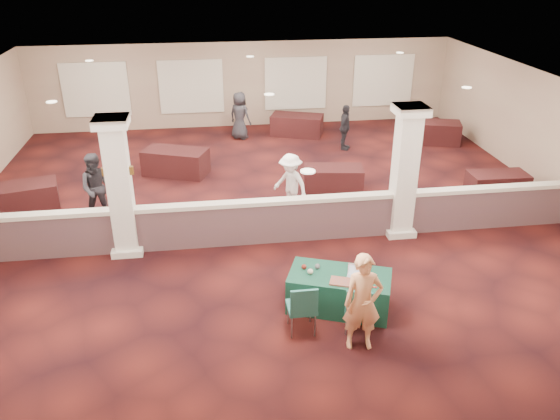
{
  "coord_description": "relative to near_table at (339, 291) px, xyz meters",
  "views": [
    {
      "loc": [
        -1.56,
        -12.86,
        6.38
      ],
      "look_at": [
        -0.02,
        -2.0,
        1.06
      ],
      "focal_mm": 35.0,
      "sensor_mm": 36.0,
      "label": 1
    }
  ],
  "objects": [
    {
      "name": "ground",
      "position": [
        -0.81,
        4.3,
        -0.37
      ],
      "size": [
        16.0,
        16.0,
        0.0
      ],
      "primitive_type": "plane",
      "color": "#481512",
      "rests_on": "ground"
    },
    {
      "name": "wall_back",
      "position": [
        -0.81,
        12.3,
        1.23
      ],
      "size": [
        16.0,
        0.04,
        3.2
      ],
      "primitive_type": "cube",
      "color": "gray",
      "rests_on": "ground"
    },
    {
      "name": "wall_front",
      "position": [
        -0.81,
        -3.7,
        1.23
      ],
      "size": [
        16.0,
        0.04,
        3.2
      ],
      "primitive_type": "cube",
      "color": "gray",
      "rests_on": "ground"
    },
    {
      "name": "ceiling",
      "position": [
        -0.81,
        4.3,
        2.83
      ],
      "size": [
        16.0,
        16.0,
        0.02
      ],
      "primitive_type": "cube",
      "color": "silver",
      "rests_on": "wall_back"
    },
    {
      "name": "partition_wall",
      "position": [
        -0.81,
        2.8,
        0.2
      ],
      "size": [
        15.6,
        0.28,
        1.1
      ],
      "color": "#593C45",
      "rests_on": "ground"
    },
    {
      "name": "column_left",
      "position": [
        -4.31,
        2.8,
        1.27
      ],
      "size": [
        0.72,
        0.72,
        3.2
      ],
      "color": "silver",
      "rests_on": "ground"
    },
    {
      "name": "column_right",
      "position": [
        2.19,
        2.8,
        1.27
      ],
      "size": [
        0.72,
        0.72,
        3.2
      ],
      "color": "silver",
      "rests_on": "ground"
    },
    {
      "name": "sconce_left",
      "position": [
        -4.59,
        2.8,
        1.63
      ],
      "size": [
        0.12,
        0.12,
        0.18
      ],
      "color": "brown",
      "rests_on": "column_left"
    },
    {
      "name": "sconce_right",
      "position": [
        -4.03,
        2.8,
        1.63
      ],
      "size": [
        0.12,
        0.12,
        0.18
      ],
      "color": "brown",
      "rests_on": "column_left"
    },
    {
      "name": "near_table",
      "position": [
        0.0,
        0.0,
        0.0
      ],
      "size": [
        2.14,
        1.59,
        0.74
      ],
      "primitive_type": "cube",
      "rotation": [
        0.0,
        0.0,
        -0.37
      ],
      "color": "#0F392C",
      "rests_on": "ground"
    },
    {
      "name": "conf_chair_main",
      "position": [
        0.15,
        -0.82,
        0.21
      ],
      "size": [
        0.61,
        0.61,
        0.98
      ],
      "rotation": [
        0.0,
        0.0,
        -0.31
      ],
      "color": "#1D5448",
      "rests_on": "ground"
    },
    {
      "name": "conf_chair_side",
      "position": [
        -0.85,
        -0.7,
        0.24
      ],
      "size": [
        0.52,
        0.52,
        1.03
      ],
      "rotation": [
        0.0,
        0.0,
        0.01
      ],
      "color": "#1D5448",
      "rests_on": "ground"
    },
    {
      "name": "woman",
      "position": [
        0.1,
        -1.17,
        0.54
      ],
      "size": [
        0.69,
        0.49,
        1.82
      ],
      "primitive_type": "imported",
      "rotation": [
        0.0,
        0.0,
        -0.09
      ],
      "color": "#E3A363",
      "rests_on": "ground"
    },
    {
      "name": "far_table_front_left",
      "position": [
        -7.31,
        5.4,
        0.0
      ],
      "size": [
        1.99,
        1.33,
        0.74
      ],
      "primitive_type": "cube",
      "rotation": [
        0.0,
        0.0,
        0.25
      ],
      "color": "black",
      "rests_on": "ground"
    },
    {
      "name": "far_table_front_center",
      "position": [
        1.19,
        5.63,
        -0.03
      ],
      "size": [
        1.79,
        1.09,
        0.68
      ],
      "primitive_type": "cube",
      "rotation": [
        0.0,
        0.0,
        -0.16
      ],
      "color": "black",
      "rests_on": "ground"
    },
    {
      "name": "far_table_front_right",
      "position": [
        5.69,
        4.6,
        -0.04
      ],
      "size": [
        1.64,
        0.86,
        0.66
      ],
      "primitive_type": "cube",
      "rotation": [
        0.0,
        0.0,
        -0.03
      ],
      "color": "black",
      "rests_on": "ground"
    },
    {
      "name": "far_table_back_left",
      "position": [
        -3.34,
        7.5,
        0.02
      ],
      "size": [
        2.13,
        1.6,
        0.78
      ],
      "primitive_type": "cube",
      "rotation": [
        0.0,
        0.0,
        -0.38
      ],
      "color": "black",
      "rests_on": "ground"
    },
    {
      "name": "far_table_back_center",
      "position": [
        1.01,
        10.8,
        0.01
      ],
      "size": [
        2.08,
        1.53,
        0.76
      ],
      "primitive_type": "cube",
      "rotation": [
        0.0,
        0.0,
        -0.36
      ],
      "color": "black",
      "rests_on": "ground"
    },
    {
      "name": "far_table_back_right",
      "position": [
        5.69,
        9.28,
        0.01
      ],
      "size": [
        2.06,
        1.44,
        0.76
      ],
      "primitive_type": "cube",
      "rotation": [
        0.0,
        0.0,
        -0.3
      ],
      "color": "black",
      "rests_on": "ground"
    },
    {
      "name": "attendee_a",
      "position": [
        -5.14,
        4.5,
        0.54
      ],
      "size": [
        0.92,
        0.57,
        1.82
      ],
      "primitive_type": "imported",
      "rotation": [
        0.0,
        0.0,
        0.1
      ],
      "color": "black",
      "rests_on": "ground"
    },
    {
      "name": "attendee_b",
      "position": [
        -0.27,
        4.3,
        0.45
      ],
      "size": [
        1.05,
        1.1,
        1.63
      ],
      "primitive_type": "imported",
      "rotation": [
        0.0,
        0.0,
        -0.86
      ],
      "color": "silver",
      "rests_on": "ground"
    },
    {
      "name": "attendee_c",
      "position": [
        2.37,
        9.0,
        0.41
      ],
      "size": [
        0.81,
        1.01,
        1.56
      ],
      "primitive_type": "imported",
      "rotation": [
        0.0,
        0.0,
        1.09
      ],
      "color": "black",
      "rests_on": "ground"
    },
    {
      "name": "attendee_d",
      "position": [
        -1.12,
        10.67,
        0.49
      ],
      "size": [
        0.95,
        0.89,
        1.72
      ],
      "primitive_type": "imported",
      "rotation": [
        0.0,
        0.0,
        2.47
      ],
      "color": "black",
      "rests_on": "ground"
    },
    {
      "name": "laptop_base",
      "position": [
        0.27,
        -0.16,
        0.38
      ],
      "size": [
        0.4,
        0.34,
        0.02
      ],
      "primitive_type": "cube",
      "rotation": [
        0.0,
        0.0,
        -0.37
      ],
      "color": "silver",
      "rests_on": "near_table"
    },
    {
      "name": "laptop_screen",
      "position": [
        0.31,
        -0.05,
        0.5
      ],
      "size": [
        0.32,
        0.13,
        0.22
      ],
      "primitive_type": "cube",
      "rotation": [
        0.0,
        0.0,
        -0.37
      ],
      "color": "silver",
      "rests_on": "near_table"
    },
    {
      "name": "screen_glow",
      "position": [
        0.3,
        -0.05,
        0.48
      ],
      "size": [
        0.29,
        0.11,
        0.19
      ],
      "primitive_type": "cube",
      "rotation": [
        0.0,
        0.0,
        -0.37
      ],
      "color": "silver",
      "rests_on": "near_table"
    },
    {
      "name": "knitting",
      "position": [
        -0.04,
        -0.25,
        0.38
      ],
      "size": [
        0.49,
        0.43,
        0.03
      ],
      "primitive_type": "cube",
      "rotation": [
        0.0,
        0.0,
        -0.37
      ],
      "color": "#AB381B",
      "rests_on": "near_table"
    },
    {
      "name": "yarn_cream",
      "position": [
        -0.56,
        0.1,
        0.43
      ],
      "size": [
        0.11,
        0.11,
        0.11
      ],
      "primitive_type": "sphere",
      "color": "beige",
      "rests_on": "near_table"
    },
    {
      "name": "yarn_red",
      "position": [
        -0.64,
        0.3,
        0.42
      ],
      "size": [
        0.1,
        0.1,
        0.1
      ],
      "primitive_type": "sphere",
      "color": "maroon",
      "rests_on": "near_table"
    },
    {
      "name": "yarn_grey",
      "position": [
        -0.38,
        0.28,
        0.42
      ],
      "size": [
        0.11,
        0.11,
        0.11
      ],
      "primitive_type": "sphere",
      "color": "#4E4E53",
      "rests_on": "near_table"
    },
    {
      "name": "scissors",
      "position": [
        0.51,
        -0.5,
        0.38
      ],
      "size": [
        0.12,
        0.07,
        0.01
      ],
      "primitive_type": "cube",
      "rotation": [
        0.0,
        0.0,
        -0.37
      ],
      "color": "#B71313",
      "rests_on": "near_table"
    }
  ]
}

